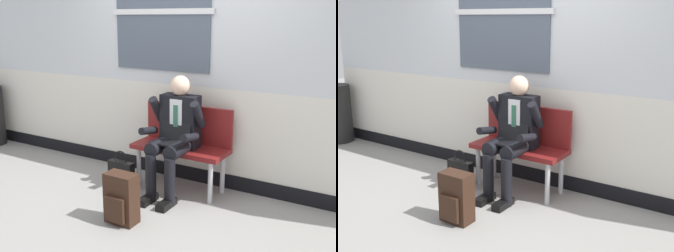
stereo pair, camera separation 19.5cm
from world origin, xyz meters
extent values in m
plane|color=gray|center=(0.00, 0.00, 0.00)|extent=(18.00, 18.00, 0.00)
cube|color=silver|center=(0.00, 0.74, 1.92)|extent=(6.51, 0.12, 1.67)
cube|color=silver|center=(0.00, 0.74, 0.62)|extent=(6.51, 0.12, 0.93)
cube|color=black|center=(0.00, 0.74, 0.08)|extent=(6.51, 0.14, 0.16)
cube|color=#4C5666|center=(-0.35, 0.67, 1.87)|extent=(1.19, 0.02, 1.26)
cube|color=silver|center=(-0.35, 0.66, 1.87)|extent=(1.27, 0.03, 0.06)
cube|color=maroon|center=(0.06, 0.39, 0.46)|extent=(1.02, 0.42, 0.05)
cube|color=maroon|center=(0.06, 0.57, 0.69)|extent=(1.02, 0.04, 0.41)
cylinder|color=#B7B7BC|center=(-0.37, 0.24, 0.22)|extent=(0.05, 0.05, 0.44)
cylinder|color=#B7B7BC|center=(-0.37, 0.54, 0.22)|extent=(0.05, 0.05, 0.44)
cylinder|color=#B7B7BC|center=(0.49, 0.24, 0.22)|extent=(0.05, 0.05, 0.44)
cylinder|color=#B7B7BC|center=(0.49, 0.54, 0.22)|extent=(0.05, 0.05, 0.44)
cylinder|color=black|center=(-0.05, 0.18, 0.53)|extent=(0.15, 0.40, 0.15)
cylinder|color=black|center=(-0.05, -0.01, 0.24)|extent=(0.11, 0.11, 0.49)
cube|color=black|center=(-0.05, -0.07, 0.04)|extent=(0.10, 0.26, 0.07)
cylinder|color=black|center=(0.17, 0.18, 0.53)|extent=(0.15, 0.40, 0.15)
cylinder|color=black|center=(0.17, -0.01, 0.24)|extent=(0.11, 0.11, 0.49)
cube|color=black|center=(0.17, -0.07, 0.04)|extent=(0.10, 0.26, 0.07)
cube|color=black|center=(0.06, 0.39, 0.76)|extent=(0.40, 0.18, 0.55)
cube|color=silver|center=(0.06, 0.29, 0.81)|extent=(0.14, 0.01, 0.39)
cube|color=#2D664C|center=(0.06, 0.29, 0.78)|extent=(0.05, 0.01, 0.33)
sphere|color=beige|center=(0.06, 0.39, 1.13)|extent=(0.21, 0.21, 0.21)
cylinder|color=black|center=(-0.18, 0.32, 0.87)|extent=(0.09, 0.25, 0.30)
cylinder|color=black|center=(-0.18, 0.15, 0.68)|extent=(0.08, 0.27, 0.12)
cylinder|color=black|center=(0.30, 0.32, 0.87)|extent=(0.09, 0.25, 0.30)
cylinder|color=black|center=(0.30, 0.15, 0.68)|extent=(0.08, 0.27, 0.12)
cube|color=black|center=(0.06, 0.15, 0.59)|extent=(0.35, 0.22, 0.02)
cube|color=black|center=(0.06, 0.28, 0.70)|extent=(0.35, 0.08, 0.21)
cube|color=#331E14|center=(-0.03, -0.53, 0.23)|extent=(0.29, 0.17, 0.47)
cube|color=#331E14|center=(-0.03, -0.64, 0.16)|extent=(0.20, 0.04, 0.23)
cube|color=black|center=(-0.53, 0.12, 0.15)|extent=(0.30, 0.09, 0.29)
torus|color=black|center=(-0.53, 0.12, 0.33)|extent=(0.17, 0.02, 0.17)
cylinder|color=black|center=(-3.13, 0.44, 0.43)|extent=(0.38, 0.38, 0.86)
camera|label=1|loc=(2.09, -3.24, 1.80)|focal=44.11mm
camera|label=2|loc=(2.25, -3.14, 1.80)|focal=44.11mm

